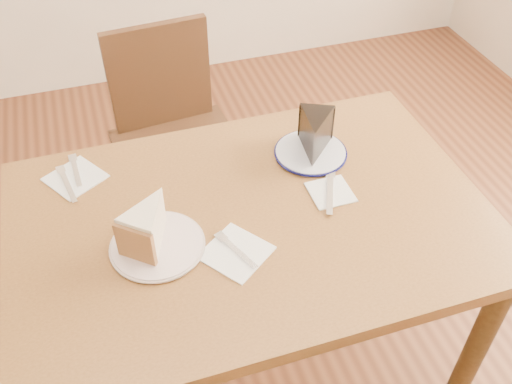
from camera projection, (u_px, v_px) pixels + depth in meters
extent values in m
plane|color=#452212|center=(252.00, 369.00, 1.94)|extent=(4.00, 4.00, 0.00)
cube|color=#573517|center=(251.00, 220.00, 1.45)|extent=(1.20, 0.80, 0.04)
cylinder|color=#362210|center=(473.00, 354.00, 1.59)|extent=(0.06, 0.06, 0.71)
cylinder|color=#362210|center=(59.00, 266.00, 1.82)|extent=(0.06, 0.06, 0.71)
cylinder|color=#362210|center=(365.00, 196.00, 2.06)|extent=(0.06, 0.06, 0.71)
cube|color=black|center=(182.00, 154.00, 2.06)|extent=(0.47, 0.47, 0.04)
cylinder|color=black|center=(215.00, 163.00, 2.40)|extent=(0.04, 0.04, 0.45)
cylinder|color=black|center=(129.00, 186.00, 2.29)|extent=(0.04, 0.04, 0.45)
cylinder|color=black|center=(249.00, 221.00, 2.15)|extent=(0.04, 0.04, 0.45)
cylinder|color=black|center=(154.00, 250.00, 2.05)|extent=(0.04, 0.04, 0.45)
cube|color=black|center=(160.00, 75.00, 2.04)|extent=(0.37, 0.07, 0.39)
cylinder|color=silver|center=(158.00, 246.00, 1.35)|extent=(0.22, 0.22, 0.01)
cylinder|color=white|center=(310.00, 153.00, 1.61)|extent=(0.20, 0.20, 0.01)
cube|color=white|center=(236.00, 252.00, 1.34)|extent=(0.19, 0.19, 0.00)
cube|color=white|center=(330.00, 192.00, 1.49)|extent=(0.11, 0.11, 0.00)
cube|color=white|center=(75.00, 178.00, 1.53)|extent=(0.18, 0.18, 0.00)
cube|color=silver|center=(236.00, 250.00, 1.34)|extent=(0.07, 0.13, 0.00)
cube|color=silver|center=(330.00, 192.00, 1.49)|extent=(0.08, 0.16, 0.00)
cube|color=silver|center=(76.00, 170.00, 1.55)|extent=(0.02, 0.14, 0.00)
cube|color=white|center=(67.00, 184.00, 1.51)|extent=(0.04, 0.16, 0.00)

